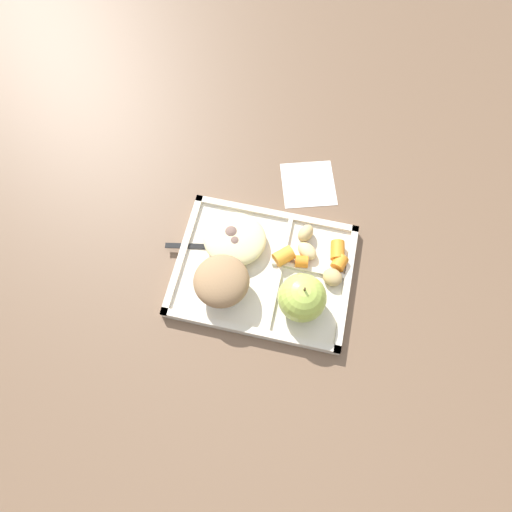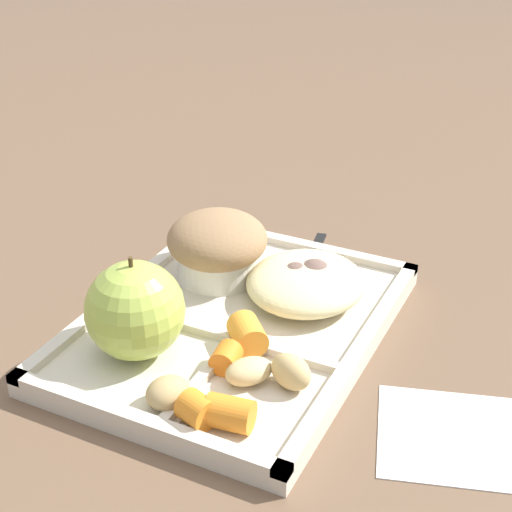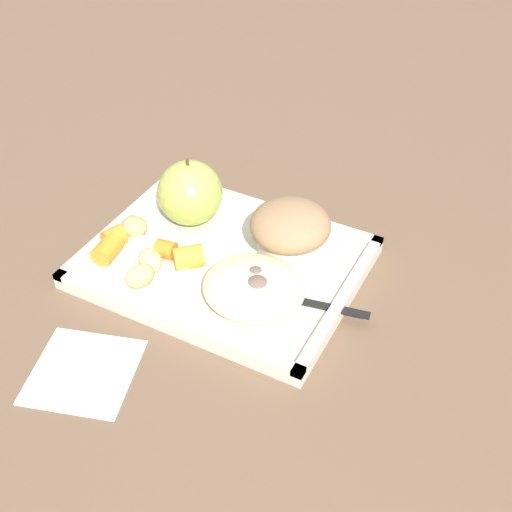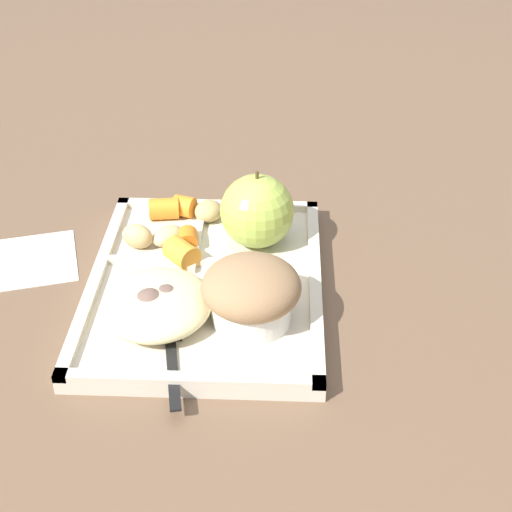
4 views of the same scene
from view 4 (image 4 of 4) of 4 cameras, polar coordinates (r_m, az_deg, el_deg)
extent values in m
plane|color=brown|center=(0.77, -3.77, -2.69)|extent=(6.00, 6.00, 0.00)
cube|color=beige|center=(0.77, -3.78, -2.30)|extent=(0.30, 0.23, 0.01)
cube|color=beige|center=(0.78, -11.85, -1.45)|extent=(0.30, 0.01, 0.01)
cube|color=beige|center=(0.76, 4.45, -1.88)|extent=(0.30, 0.01, 0.01)
cube|color=beige|center=(0.89, -2.91, 3.85)|extent=(0.01, 0.23, 0.01)
cube|color=beige|center=(0.65, -5.05, -9.18)|extent=(0.01, 0.23, 0.01)
cube|color=beige|center=(0.79, -3.61, -0.46)|extent=(0.01, 0.21, 0.01)
cube|color=beige|center=(0.83, -4.41, 1.42)|extent=(0.13, 0.01, 0.01)
sphere|color=#A8C14C|center=(0.80, 0.08, 3.38)|extent=(0.08, 0.08, 0.08)
cylinder|color=#4C381E|center=(0.78, 0.08, 5.98)|extent=(0.00, 0.00, 0.01)
cylinder|color=silver|center=(0.71, -0.35, -3.94)|extent=(0.07, 0.07, 0.03)
ellipsoid|color=#93704C|center=(0.69, -0.36, -2.32)|extent=(0.09, 0.09, 0.05)
cylinder|color=orange|center=(0.79, -5.58, 0.21)|extent=(0.04, 0.04, 0.03)
cylinder|color=orange|center=(0.87, -5.42, 3.73)|extent=(0.03, 0.03, 0.02)
cylinder|color=orange|center=(0.87, -6.91, 3.54)|extent=(0.03, 0.04, 0.02)
cylinder|color=orange|center=(0.81, -5.14, 1.32)|extent=(0.02, 0.02, 0.02)
ellipsoid|color=tan|center=(0.82, -6.66, 1.52)|extent=(0.05, 0.04, 0.02)
ellipsoid|color=tan|center=(0.82, -8.88, 1.47)|extent=(0.03, 0.04, 0.03)
ellipsoid|color=tan|center=(0.86, -3.58, 3.39)|extent=(0.04, 0.04, 0.02)
ellipsoid|color=beige|center=(0.71, -7.45, -3.58)|extent=(0.11, 0.10, 0.03)
sphere|color=brown|center=(0.71, -6.76, -3.43)|extent=(0.03, 0.03, 0.03)
sphere|color=#755B4C|center=(0.69, -7.17, -5.21)|extent=(0.03, 0.03, 0.03)
sphere|color=brown|center=(0.71, -7.96, -3.81)|extent=(0.04, 0.04, 0.04)
cube|color=black|center=(0.66, -6.25, -8.80)|extent=(0.09, 0.03, 0.00)
cube|color=black|center=(0.71, -6.51, -5.42)|extent=(0.04, 0.03, 0.00)
cylinder|color=black|center=(0.73, -5.91, -4.00)|extent=(0.02, 0.01, 0.00)
cylinder|color=black|center=(0.73, -6.62, -4.06)|extent=(0.02, 0.01, 0.00)
cylinder|color=black|center=(0.73, -7.33, -4.12)|extent=(0.02, 0.01, 0.00)
cube|color=white|center=(0.85, -16.68, -0.31)|extent=(0.12, 0.12, 0.00)
camera|label=1|loc=(0.74, 29.77, 52.51)|focal=31.00mm
camera|label=2|loc=(1.16, -16.75, 29.11)|focal=54.89mm
camera|label=3|loc=(0.64, -64.39, 20.43)|focal=45.79mm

